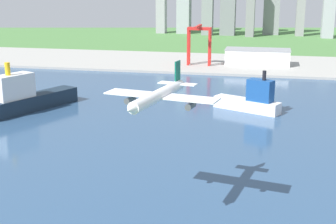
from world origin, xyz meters
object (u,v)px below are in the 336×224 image
Objects in this scene: ferry_boat at (251,100)px; airplane_landing at (158,96)px; warehouse_main at (257,57)px; cargo_ship at (26,97)px; port_crane_red at (199,37)px.

airplane_landing is at bearing -99.31° from ferry_boat.
airplane_landing reaches higher than warehouse_main.
cargo_ship is 1.08× the size of warehouse_main.
port_crane_red is at bearing 66.57° from cargo_ship.
airplane_landing is at bearing -46.50° from cargo_ship.
airplane_landing is at bearing -93.91° from warehouse_main.
ferry_boat is at bearing 80.69° from airplane_landing.
airplane_landing is at bearing -83.89° from port_crane_red.
port_crane_red is (90.81, 209.51, 22.99)m from cargo_ship.
cargo_ship is at bearing -168.11° from ferry_boat.
port_crane_red is at bearing 96.11° from airplane_landing.
ferry_boat is 1.12× the size of port_crane_red.
port_crane_red is at bearing 109.97° from ferry_boat.
cargo_ship is 158.49m from ferry_boat.
ferry_boat is 0.70× the size of warehouse_main.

